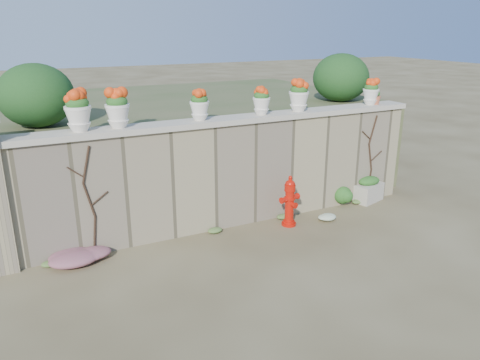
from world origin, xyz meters
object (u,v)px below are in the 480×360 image
planter_box (368,190)px  fire_hydrant (290,201)px  urn_pot_0 (78,111)px  terracotta_pot (375,98)px

planter_box → fire_hydrant: bearing=171.9°
fire_hydrant → urn_pot_0: bearing=159.3°
urn_pot_0 → planter_box: bearing=-2.4°
planter_box → urn_pot_0: (-5.89, 0.25, 2.16)m
fire_hydrant → planter_box: size_ratio=1.31×
planter_box → urn_pot_0: 6.28m
planter_box → terracotta_pot: bearing=36.7°
planter_box → terracotta_pot: size_ratio=2.67×
urn_pot_0 → terracotta_pot: size_ratio=2.28×
fire_hydrant → urn_pot_0: 4.14m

